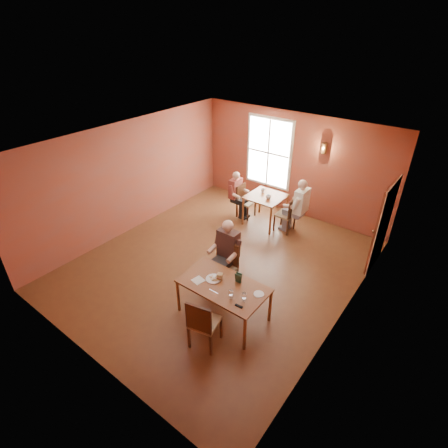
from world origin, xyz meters
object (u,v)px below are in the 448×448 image
Objects in this scene: second_table at (265,210)px; diner_maroon at (246,196)px; diner_white at (287,206)px; chair_diner_maroon at (246,202)px; main_table at (223,300)px; chair_diner_white at (285,214)px; diner_main at (222,261)px; chair_empty at (205,321)px; chair_diner_main at (223,268)px.

diner_maroon is at bearing 180.00° from second_table.
chair_diner_maroon is at bearing 90.00° from diner_white.
diner_maroon is at bearing 118.34° from main_table.
diner_white is (-0.61, 3.65, 0.37)m from main_table.
chair_diner_white is 1.05× the size of chair_diner_maroon.
diner_white is at bearing -87.99° from diner_main.
diner_white reaches higher than main_table.
diner_maroon is (-1.36, 0.00, -0.10)m from diner_white.
chair_diner_maroon is 0.18m from diner_maroon.
diner_main is 3.36m from diner_maroon.
diner_white is 1.36m from chair_diner_maroon.
diner_white reaches higher than chair_empty.
diner_maroon is (-0.03, 0.00, 0.18)m from chair_diner_maroon.
chair_diner_maroon reaches higher than second_table.
chair_empty is 0.81× the size of diner_maroon.
diner_white is at bearing -87.97° from chair_diner_main.
diner_main reaches higher than main_table.
chair_empty is at bearing -78.47° from main_table.
diner_maroon reaches higher than chair_diner_white.
diner_white is at bearing -90.00° from chair_diner_white.
diner_white is (-0.11, 3.00, 0.22)m from chair_diner_main.
chair_diner_main is at bearing -177.40° from chair_diner_white.
chair_diner_main is 0.21m from diner_main.
chair_diner_white is (-0.14, 3.00, -0.03)m from chair_diner_main.
diner_white is at bearing 90.00° from chair_diner_maroon.
chair_empty is 4.62m from second_table.
chair_diner_maroon reaches higher than main_table.
main_table is 3.71m from diner_white.
second_table is 1.00× the size of chair_diner_maroon.
diner_main is 1.46× the size of chair_diner_white.
diner_maroon is at bearing -90.00° from chair_diner_maroon.
chair_diner_main reaches higher than chair_diner_white.
main_table is at bearing 28.34° from diner_maroon.
chair_empty is at bearing 25.43° from chair_diner_maroon.
diner_main is 1.39× the size of chair_empty.
diner_maroon is (-2.12, 4.39, 0.13)m from chair_empty.
diner_white reaches higher than chair_diner_white.
chair_empty is 1.05× the size of chair_diner_white.
chair_diner_white is 0.77× the size of diner_maroon.
chair_diner_maroon is (-1.44, 3.03, -0.26)m from diner_main.
main_table is at bearing 127.57° from chair_diner_main.
chair_diner_main is at bearing 26.07° from diner_maroon.
chair_empty is (0.65, -1.36, -0.21)m from diner_main.
chair_diner_white reaches higher than main_table.
main_table is at bearing -170.56° from diner_white.
chair_diner_white is at bearing -87.40° from chair_diner_main.
chair_empty is (0.65, -1.39, -0.01)m from chair_diner_main.
second_table is 0.74× the size of diner_maroon.
diner_white is (-0.76, 4.39, 0.22)m from chair_empty.
chair_diner_maroon is at bearing 90.00° from chair_diner_white.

